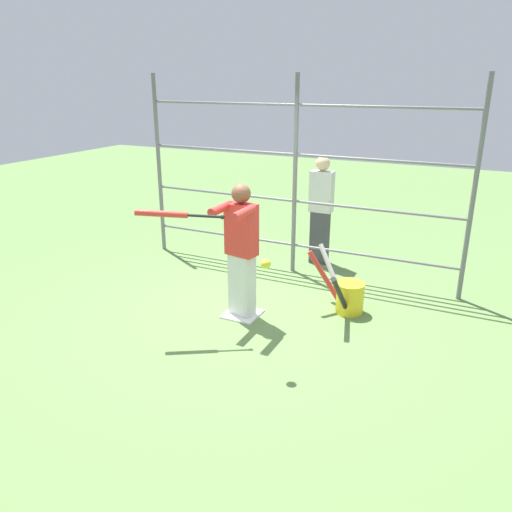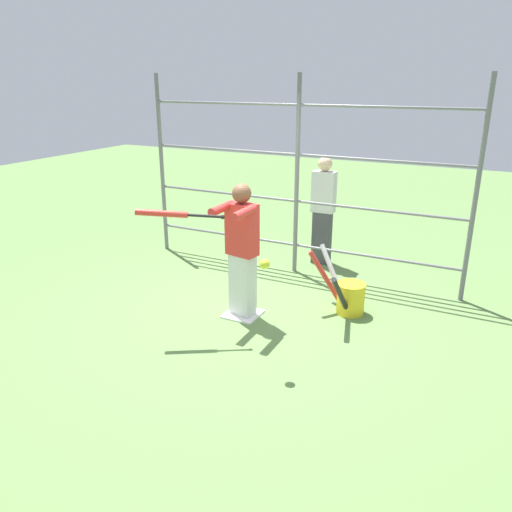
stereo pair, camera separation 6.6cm
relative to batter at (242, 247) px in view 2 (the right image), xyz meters
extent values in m
plane|color=#608447|center=(0.00, -0.02, -0.85)|extent=(24.00, 24.00, 0.00)
cube|color=white|center=(0.00, -0.02, -0.84)|extent=(0.40, 0.40, 0.02)
cylinder|color=slate|center=(-2.27, -1.62, 0.51)|extent=(0.06, 0.06, 2.72)
cylinder|color=slate|center=(0.00, -1.62, 0.51)|extent=(0.06, 0.06, 2.72)
cylinder|color=slate|center=(2.27, -1.62, 0.51)|extent=(0.06, 0.06, 2.72)
cylinder|color=slate|center=(0.00, -1.62, -0.45)|extent=(4.54, 0.04, 0.04)
cylinder|color=slate|center=(0.00, -1.62, 0.19)|extent=(4.54, 0.04, 0.04)
cylinder|color=slate|center=(0.00, -1.62, 0.83)|extent=(4.54, 0.04, 0.04)
cylinder|color=slate|center=(0.00, -1.62, 1.47)|extent=(4.54, 0.04, 0.04)
cube|color=silver|center=(0.00, -0.02, -0.47)|extent=(0.31, 0.23, 0.76)
cube|color=red|center=(0.00, -0.02, 0.21)|extent=(0.38, 0.26, 0.59)
sphere|color=brown|center=(0.00, -0.02, 0.62)|extent=(0.21, 0.21, 0.21)
cylinder|color=red|center=(-0.15, 0.22, 0.47)|extent=(0.09, 0.42, 0.09)
cylinder|color=red|center=(0.15, 0.17, 0.47)|extent=(0.09, 0.42, 0.09)
sphere|color=black|center=(0.00, 0.40, 0.45)|extent=(0.05, 0.05, 0.05)
cylinder|color=black|center=(0.15, 0.49, 0.47)|extent=(0.33, 0.20, 0.06)
cylinder|color=red|center=(0.54, 0.71, 0.50)|extent=(0.50, 0.32, 0.10)
sphere|color=yellow|center=(-0.70, 0.85, 0.20)|extent=(0.10, 0.10, 0.10)
cylinder|color=yellow|center=(-1.12, -0.64, -0.66)|extent=(0.33, 0.33, 0.37)
torus|color=yellow|center=(-1.12, -0.64, -0.48)|extent=(0.34, 0.34, 0.01)
cylinder|color=#B2B2B7|center=(-0.85, -0.81, -0.48)|extent=(0.51, 0.35, 0.69)
cylinder|color=black|center=(-1.10, -0.31, -0.51)|extent=(0.10, 0.57, 0.63)
cylinder|color=red|center=(-0.84, -0.57, -0.46)|extent=(0.49, 0.17, 0.72)
cube|color=#3F3F47|center=(-0.23, -2.12, -0.45)|extent=(0.27, 0.16, 0.80)
cube|color=silver|center=(-0.23, -2.12, 0.25)|extent=(0.33, 0.18, 0.60)
sphere|color=beige|center=(-0.23, -2.12, 0.65)|extent=(0.21, 0.21, 0.21)
camera|label=1|loc=(-2.47, 4.72, 1.80)|focal=35.00mm
camera|label=2|loc=(-2.53, 4.69, 1.80)|focal=35.00mm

